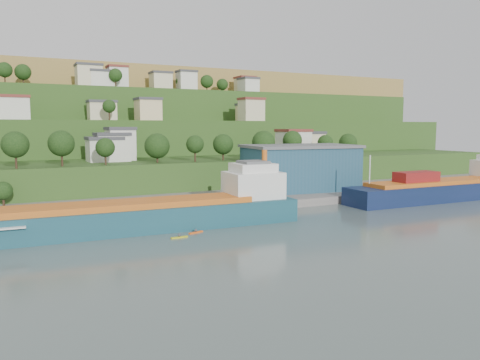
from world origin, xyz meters
TOP-DOWN VIEW (x-y plane):
  - ground at (0.00, 0.00)m, footprint 500.00×500.00m
  - quay at (20.00, 28.00)m, footprint 220.00×26.00m
  - hillside at (0.01, 168.71)m, footprint 360.00×210.70m
  - cargo_ship_near at (-10.64, 7.68)m, footprint 65.75×12.91m
  - cargo_ship_far at (73.55, 7.92)m, footprint 60.21×11.82m
  - warehouse at (40.11, 31.00)m, footprint 32.89×22.28m
  - kayak_orange at (-3.62, 0.62)m, footprint 3.10×1.48m
  - kayak_yellow at (-7.73, -1.78)m, footprint 3.18×0.71m

SIDE VIEW (x-z plane):
  - ground at x=0.00m, z-range 0.00..0.00m
  - quay at x=20.00m, z-range -2.00..2.00m
  - hillside at x=0.01m, z-range -47.91..48.09m
  - kayak_orange at x=-3.62m, z-range -0.16..0.61m
  - kayak_yellow at x=-7.73m, z-range -0.16..0.63m
  - cargo_ship_far at x=73.55m, z-range -5.57..10.71m
  - cargo_ship_near at x=-10.64m, z-range -5.72..11.09m
  - warehouse at x=40.11m, z-range 2.03..14.83m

